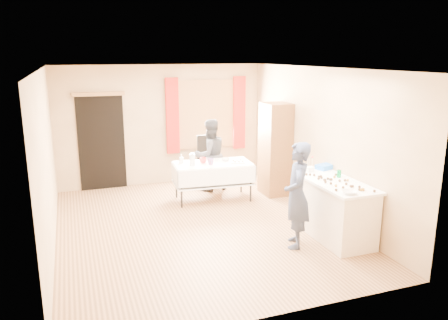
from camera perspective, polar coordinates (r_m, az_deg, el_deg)
name	(u,v)px	position (r m, az deg, el deg)	size (l,w,h in m)	color
floor	(198,227)	(7.42, -3.38, -8.72)	(4.50, 5.50, 0.02)	#9E7047
ceiling	(196,68)	(6.86, -3.70, 11.94)	(4.50, 5.50, 0.02)	white
wall_back	(162,125)	(9.66, -8.11, 4.54)	(4.50, 0.02, 2.60)	tan
wall_front	(272,206)	(4.54, 6.27, -5.94)	(4.50, 0.02, 2.60)	tan
wall_left	(46,162)	(6.78, -22.21, -0.28)	(0.02, 5.50, 2.60)	tan
wall_right	(319,142)	(7.94, 12.35, 2.36)	(0.02, 5.50, 2.60)	tan
window_frame	(206,114)	(9.84, -2.36, 6.00)	(1.32, 0.06, 1.52)	olive
window_pane	(206,114)	(9.83, -2.34, 5.99)	(1.20, 0.02, 1.40)	white
curtain_left	(172,116)	(9.59, -6.75, 5.72)	(0.28, 0.06, 1.65)	#B41A12
curtain_right	(239,113)	(10.05, 2.00, 6.17)	(0.28, 0.06, 1.65)	#B41A12
doorway	(102,143)	(9.52, -15.70, 2.18)	(0.95, 0.04, 2.00)	black
door_lintel	(98,94)	(9.35, -16.09, 8.28)	(1.05, 0.06, 0.08)	olive
cabinet	(275,149)	(8.91, 6.71, 1.41)	(0.50, 0.60, 1.87)	brown
counter	(334,209)	(7.07, 14.15, -6.27)	(0.70, 1.48, 0.91)	#EFE0C9
party_table	(213,178)	(8.58, -1.46, -2.35)	(1.58, 0.90, 0.75)	black
chair	(209,170)	(9.61, -1.98, -1.34)	(0.49, 0.49, 1.08)	black
girl	(297,195)	(6.52, 9.51, -4.56)	(0.59, 0.69, 1.59)	#232C4A
woman	(210,155)	(9.12, -1.85, 0.64)	(0.83, 0.71, 1.52)	black
soda_can	(339,174)	(7.15, 14.79, -1.74)	(0.07, 0.07, 0.12)	#038335
mixing_bowl	(349,192)	(6.36, 16.02, -4.07)	(0.27, 0.27, 0.05)	white
foam_block	(309,169)	(7.39, 11.09, -1.20)	(0.15, 0.10, 0.08)	white
blue_basket	(325,167)	(7.61, 13.04, -0.86)	(0.30, 0.20, 0.08)	blue
pitcher	(192,160)	(8.28, -4.17, -0.01)	(0.11, 0.11, 0.22)	silver
cup_red	(203,160)	(8.48, -2.76, -0.04)	(0.14, 0.14, 0.11)	red
cup_rainbow	(211,162)	(8.35, -1.76, -0.21)	(0.14, 0.14, 0.12)	red
small_bowl	(225,159)	(8.67, 0.18, 0.08)	(0.17, 0.17, 0.05)	white
pastry_tray	(238,162)	(8.52, 1.84, -0.27)	(0.28, 0.20, 0.02)	white
bottle	(181,159)	(8.51, -5.59, 0.18)	(0.08, 0.08, 0.17)	white
cake_balls	(338,182)	(6.81, 14.67, -2.84)	(0.52, 1.14, 0.04)	#3F2314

